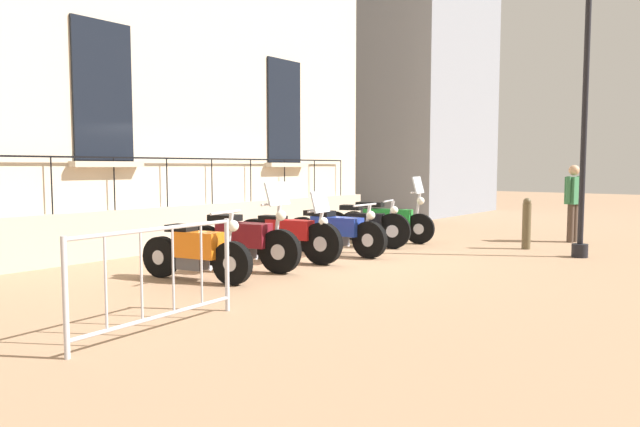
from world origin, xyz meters
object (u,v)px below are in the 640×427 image
at_px(motorcycle_maroon, 243,241).
at_px(lamppost, 588,33).
at_px(motorcycle_blue, 335,232).
at_px(motorcycle_black, 364,226).
at_px(motorcycle_green, 387,221).
at_px(bollard, 527,223).
at_px(motorcycle_orange, 197,252).
at_px(pedestrian_standing, 573,199).
at_px(motorcycle_red, 288,236).
at_px(crowd_barrier, 158,275).

bearing_deg(motorcycle_maroon, lamppost, 50.77).
relative_size(motorcycle_blue, motorcycle_black, 1.14).
relative_size(motorcycle_green, bollard, 2.10).
bearing_deg(motorcycle_green, motorcycle_orange, -88.21).
xyz_separation_m(motorcycle_maroon, pedestrian_standing, (3.12, 6.82, 0.48)).
bearing_deg(motorcycle_green, bollard, 15.38).
distance_m(motorcycle_orange, motorcycle_red, 2.11).
relative_size(motorcycle_maroon, motorcycle_black, 1.07).
bearing_deg(motorcycle_green, motorcycle_maroon, -89.32).
height_order(motorcycle_black, bollard, bollard).
height_order(motorcycle_red, lamppost, lamppost).
height_order(motorcycle_black, motorcycle_green, motorcycle_green).
height_order(motorcycle_blue, lamppost, lamppost).
relative_size(motorcycle_black, lamppost, 0.37).
bearing_deg(motorcycle_green, motorcycle_black, -86.30).
bearing_deg(pedestrian_standing, motorcycle_orange, -110.97).
bearing_deg(crowd_barrier, bollard, 83.75).
relative_size(motorcycle_green, pedestrian_standing, 1.28).
height_order(lamppost, bollard, lamppost).
bearing_deg(motorcycle_maroon, motorcycle_black, 89.79).
bearing_deg(bollard, crowd_barrier, -96.25).
bearing_deg(motorcycle_blue, motorcycle_black, 97.45).
bearing_deg(bollard, motorcycle_green, -164.62).
bearing_deg(motorcycle_black, motorcycle_maroon, -90.21).
distance_m(motorcycle_red, bollard, 4.87).
bearing_deg(motorcycle_red, motorcycle_green, 90.99).
xyz_separation_m(motorcycle_maroon, bollard, (2.71, 5.13, 0.05)).
bearing_deg(motorcycle_orange, motorcycle_black, 91.36).
bearing_deg(bollard, motorcycle_blue, -130.96).
relative_size(motorcycle_blue, lamppost, 0.43).
bearing_deg(crowd_barrier, lamppost, 75.29).
bearing_deg(bollard, lamppost, -21.83).
relative_size(motorcycle_orange, lamppost, 0.36).
bearing_deg(motorcycle_maroon, bollard, 62.18).
relative_size(motorcycle_maroon, motorcycle_green, 0.97).
distance_m(motorcycle_green, pedestrian_standing, 4.04).
height_order(motorcycle_orange, motorcycle_black, motorcycle_orange).
distance_m(motorcycle_orange, motorcycle_blue, 3.23).
bearing_deg(lamppost, pedestrian_standing, 108.17).
distance_m(motorcycle_orange, motorcycle_green, 5.40).
bearing_deg(motorcycle_maroon, motorcycle_green, 90.68).
xyz_separation_m(motorcycle_red, crowd_barrier, (1.82, -4.01, 0.13)).
height_order(motorcycle_maroon, motorcycle_red, motorcycle_maroon).
height_order(motorcycle_blue, crowd_barrier, crowd_barrier).
height_order(motorcycle_orange, bollard, motorcycle_orange).
height_order(motorcycle_red, pedestrian_standing, pedestrian_standing).
bearing_deg(crowd_barrier, motorcycle_black, 106.04).
relative_size(motorcycle_black, crowd_barrier, 0.94).
bearing_deg(motorcycle_blue, pedestrian_standing, 57.37).
distance_m(motorcycle_maroon, lamppost, 6.98).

